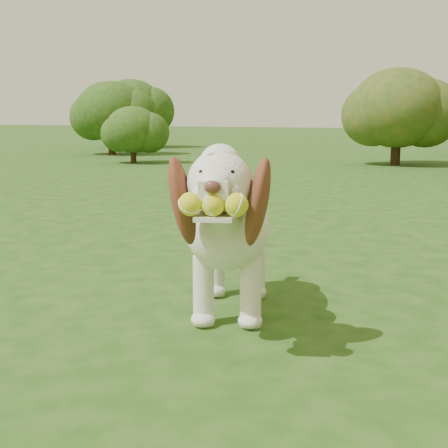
% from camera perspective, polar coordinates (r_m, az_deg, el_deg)
% --- Properties ---
extents(ground, '(80.00, 80.00, 0.00)m').
position_cam_1_polar(ground, '(3.46, -3.50, -6.46)').
color(ground, '#1C4012').
rests_on(ground, ground).
extents(dog, '(0.73, 1.30, 0.86)m').
position_cam_1_polar(dog, '(2.99, 0.53, -0.01)').
color(dog, white).
rests_on(dog, ground).
extents(shrub_a, '(1.09, 1.09, 1.13)m').
position_cam_1_polar(shrub_a, '(12.67, -8.34, 8.54)').
color(shrub_a, '#382314').
rests_on(shrub_a, ground).
extents(shrub_b, '(1.78, 1.78, 1.84)m').
position_cam_1_polar(shrub_b, '(12.50, 15.59, 10.18)').
color(shrub_b, '#382314').
rests_on(shrub_b, ground).
extents(shrub_g, '(1.90, 1.90, 1.96)m').
position_cam_1_polar(shrub_g, '(18.58, -8.50, 10.50)').
color(shrub_g, '#382314').
rests_on(shrub_g, ground).
extents(shrub_e, '(1.69, 1.69, 1.75)m').
position_cam_1_polar(shrub_e, '(15.46, -10.30, 10.09)').
color(shrub_e, '#382314').
rests_on(shrub_e, ground).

